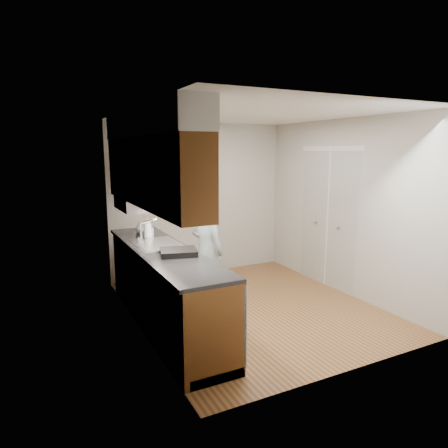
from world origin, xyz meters
name	(u,v)px	position (x,y,z in m)	size (l,w,h in m)	color
floor	(252,307)	(0.00, 0.00, 0.00)	(3.50, 3.50, 0.00)	olive
ceiling	(255,113)	(0.00, 0.00, 2.50)	(3.50, 3.50, 0.00)	white
wall_left	(137,224)	(-1.50, 0.00, 1.25)	(0.02, 3.50, 2.50)	#B9B6AD
wall_right	(343,207)	(1.50, 0.00, 1.25)	(0.02, 3.50, 2.50)	#B9B6AD
wall_back	(199,200)	(0.00, 1.75, 1.25)	(3.00, 0.02, 2.50)	#B9B6AD
counter	(165,286)	(-1.20, 0.00, 0.49)	(0.64, 2.80, 1.30)	brown
upper_cabinets	(148,160)	(-1.33, 0.05, 1.95)	(0.47, 2.80, 1.21)	brown
closet_door	(328,220)	(1.49, 0.30, 1.02)	(0.02, 1.22, 2.05)	silver
floor_mat	(207,305)	(-0.50, 0.34, 0.01)	(0.47, 0.79, 0.01)	#5E5E60
person	(207,243)	(-0.50, 0.34, 0.85)	(0.59, 0.40, 1.68)	#91AAB0
soap_bottle_a	(148,228)	(-1.21, 0.61, 1.08)	(0.11, 0.11, 0.28)	white
soap_bottle_b	(150,231)	(-1.17, 0.64, 1.03)	(0.08, 0.08, 0.18)	white
soap_bottle_c	(140,227)	(-1.22, 0.99, 1.02)	(0.12, 0.12, 0.16)	white
soda_can	(150,233)	(-1.16, 0.69, 0.99)	(0.06, 0.06, 0.11)	#A31C32
steel_can	(151,231)	(-1.12, 0.78, 1.00)	(0.06, 0.06, 0.12)	#A5A5AA
dish_rack	(179,252)	(-1.14, -0.34, 0.97)	(0.39, 0.32, 0.06)	black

